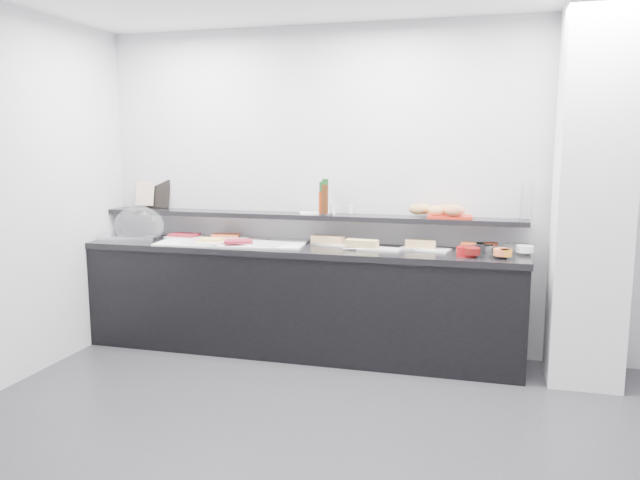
% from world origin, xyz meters
% --- Properties ---
extents(ground, '(5.00, 5.00, 0.00)m').
position_xyz_m(ground, '(0.00, 0.00, 0.00)').
color(ground, '#2D2D30').
rests_on(ground, ground).
extents(back_wall, '(5.00, 0.02, 2.70)m').
position_xyz_m(back_wall, '(0.00, 2.00, 1.35)').
color(back_wall, '#B7B8BE').
rests_on(back_wall, ground).
extents(column, '(0.50, 0.50, 2.70)m').
position_xyz_m(column, '(1.50, 1.65, 1.35)').
color(column, white).
rests_on(column, ground).
extents(buffet_cabinet, '(3.60, 0.60, 0.85)m').
position_xyz_m(buffet_cabinet, '(-0.70, 1.70, 0.42)').
color(buffet_cabinet, black).
rests_on(buffet_cabinet, ground).
extents(counter_top, '(3.62, 0.62, 0.05)m').
position_xyz_m(counter_top, '(-0.70, 1.70, 0.88)').
color(counter_top, black).
rests_on(counter_top, buffet_cabinet).
extents(wall_shelf, '(3.60, 0.25, 0.04)m').
position_xyz_m(wall_shelf, '(-0.70, 1.88, 1.13)').
color(wall_shelf, black).
rests_on(wall_shelf, back_wall).
extents(cloche_base, '(0.55, 0.41, 0.04)m').
position_xyz_m(cloche_base, '(-2.24, 1.70, 0.92)').
color(cloche_base, silver).
rests_on(cloche_base, counter_top).
extents(cloche_dome, '(0.48, 0.37, 0.34)m').
position_xyz_m(cloche_dome, '(-2.14, 1.67, 1.03)').
color(cloche_dome, white).
rests_on(cloche_dome, cloche_base).
extents(linen_runner, '(1.29, 0.71, 0.01)m').
position_xyz_m(linen_runner, '(-1.29, 1.74, 0.91)').
color(linen_runner, silver).
rests_on(linen_runner, counter_top).
extents(platter_meat_a, '(0.31, 0.22, 0.01)m').
position_xyz_m(platter_meat_a, '(-1.78, 1.79, 0.92)').
color(platter_meat_a, silver).
rests_on(platter_meat_a, linen_runner).
extents(food_meat_a, '(0.26, 0.17, 0.02)m').
position_xyz_m(food_meat_a, '(-1.78, 1.79, 0.94)').
color(food_meat_a, maroon).
rests_on(food_meat_a, platter_meat_a).
extents(platter_salmon, '(0.31, 0.25, 0.01)m').
position_xyz_m(platter_salmon, '(-1.34, 1.84, 0.92)').
color(platter_salmon, silver).
rests_on(platter_salmon, linen_runner).
extents(food_salmon, '(0.27, 0.20, 0.02)m').
position_xyz_m(food_salmon, '(-1.41, 1.86, 0.94)').
color(food_salmon, '#EB5830').
rests_on(food_salmon, platter_salmon).
extents(platter_cheese, '(0.36, 0.25, 0.01)m').
position_xyz_m(platter_cheese, '(-1.48, 1.57, 0.92)').
color(platter_cheese, white).
rests_on(platter_cheese, linen_runner).
extents(food_cheese, '(0.19, 0.13, 0.02)m').
position_xyz_m(food_cheese, '(-1.43, 1.60, 0.94)').
color(food_cheese, '#FDCB62').
rests_on(food_cheese, platter_cheese).
extents(platter_meat_b, '(0.36, 0.26, 0.01)m').
position_xyz_m(platter_meat_b, '(-0.98, 1.63, 0.92)').
color(platter_meat_b, white).
rests_on(platter_meat_b, linen_runner).
extents(food_meat_b, '(0.26, 0.21, 0.02)m').
position_xyz_m(food_meat_b, '(-1.17, 1.57, 0.94)').
color(food_meat_b, maroon).
rests_on(food_meat_b, platter_meat_b).
extents(sandwich_plate_left, '(0.38, 0.25, 0.01)m').
position_xyz_m(sandwich_plate_left, '(-0.45, 1.84, 0.91)').
color(sandwich_plate_left, white).
rests_on(sandwich_plate_left, counter_top).
extents(sandwich_food_left, '(0.29, 0.17, 0.06)m').
position_xyz_m(sandwich_food_left, '(-0.48, 1.83, 0.94)').
color(sandwich_food_left, '#E8B879').
rests_on(sandwich_food_left, sandwich_plate_left).
extents(tongs_left, '(0.16, 0.02, 0.01)m').
position_xyz_m(tongs_left, '(-0.39, 1.78, 0.92)').
color(tongs_left, silver).
rests_on(tongs_left, sandwich_plate_left).
extents(sandwich_plate_mid, '(0.35, 0.18, 0.01)m').
position_xyz_m(sandwich_plate_mid, '(-0.03, 1.70, 0.91)').
color(sandwich_plate_mid, white).
rests_on(sandwich_plate_mid, counter_top).
extents(sandwich_food_mid, '(0.26, 0.12, 0.06)m').
position_xyz_m(sandwich_food_mid, '(-0.17, 1.70, 0.94)').
color(sandwich_food_mid, '#D1BA6E').
rests_on(sandwich_food_mid, sandwich_plate_mid).
extents(tongs_mid, '(0.16, 0.03, 0.01)m').
position_xyz_m(tongs_mid, '(-0.22, 1.59, 0.92)').
color(tongs_mid, silver).
rests_on(tongs_mid, sandwich_plate_mid).
extents(sandwich_plate_right, '(0.42, 0.25, 0.01)m').
position_xyz_m(sandwich_plate_right, '(0.32, 1.78, 0.91)').
color(sandwich_plate_right, white).
rests_on(sandwich_plate_right, counter_top).
extents(sandwich_food_right, '(0.25, 0.11, 0.06)m').
position_xyz_m(sandwich_food_right, '(0.28, 1.80, 0.94)').
color(sandwich_food_right, tan).
rests_on(sandwich_food_right, sandwich_plate_right).
extents(tongs_right, '(0.15, 0.06, 0.01)m').
position_xyz_m(tongs_right, '(0.23, 1.72, 0.92)').
color(tongs_right, silver).
rests_on(tongs_right, sandwich_plate_right).
extents(bowl_glass_fruit, '(0.21, 0.21, 0.07)m').
position_xyz_m(bowl_glass_fruit, '(0.71, 1.77, 0.94)').
color(bowl_glass_fruit, silver).
rests_on(bowl_glass_fruit, counter_top).
extents(fill_glass_fruit, '(0.13, 0.13, 0.05)m').
position_xyz_m(fill_glass_fruit, '(0.65, 1.79, 0.95)').
color(fill_glass_fruit, '#CA4C1B').
rests_on(fill_glass_fruit, bowl_glass_fruit).
extents(bowl_black_jam, '(0.14, 0.14, 0.07)m').
position_xyz_m(bowl_black_jam, '(0.77, 1.80, 0.94)').
color(bowl_black_jam, black).
rests_on(bowl_black_jam, counter_top).
extents(fill_black_jam, '(0.13, 0.13, 0.05)m').
position_xyz_m(fill_black_jam, '(0.82, 1.83, 0.95)').
color(fill_black_jam, '#591D0C').
rests_on(fill_black_jam, bowl_black_jam).
extents(bowl_glass_cream, '(0.27, 0.27, 0.07)m').
position_xyz_m(bowl_glass_cream, '(1.02, 1.82, 0.94)').
color(bowl_glass_cream, silver).
rests_on(bowl_glass_cream, counter_top).
extents(fill_glass_cream, '(0.15, 0.15, 0.05)m').
position_xyz_m(fill_glass_cream, '(1.07, 1.76, 0.95)').
color(fill_glass_cream, white).
rests_on(fill_glass_cream, bowl_glass_cream).
extents(bowl_red_jam, '(0.16, 0.16, 0.07)m').
position_xyz_m(bowl_red_jam, '(0.64, 1.60, 0.94)').
color(bowl_red_jam, maroon).
rests_on(bowl_red_jam, counter_top).
extents(fill_red_jam, '(0.12, 0.12, 0.05)m').
position_xyz_m(fill_red_jam, '(0.68, 1.56, 0.95)').
color(fill_red_jam, '#5F0E0D').
rests_on(fill_red_jam, bowl_red_jam).
extents(bowl_glass_salmon, '(0.18, 0.18, 0.07)m').
position_xyz_m(bowl_glass_salmon, '(0.86, 1.62, 0.94)').
color(bowl_glass_salmon, silver).
rests_on(bowl_glass_salmon, counter_top).
extents(fill_glass_salmon, '(0.15, 0.15, 0.05)m').
position_xyz_m(fill_glass_salmon, '(0.90, 1.57, 0.95)').
color(fill_glass_salmon, '#FE703E').
rests_on(fill_glass_salmon, bowl_glass_salmon).
extents(bowl_black_fruit, '(0.15, 0.15, 0.07)m').
position_xyz_m(bowl_black_fruit, '(0.88, 1.59, 0.94)').
color(bowl_black_fruit, black).
rests_on(bowl_black_fruit, counter_top).
extents(fill_black_fruit, '(0.12, 0.12, 0.05)m').
position_xyz_m(fill_black_fruit, '(0.92, 1.55, 0.95)').
color(fill_black_fruit, orange).
rests_on(fill_black_fruit, bowl_black_fruit).
extents(framed_print, '(0.23, 0.09, 0.26)m').
position_xyz_m(framed_print, '(-2.13, 1.99, 1.28)').
color(framed_print, black).
rests_on(framed_print, wall_shelf).
extents(print_art, '(0.18, 0.06, 0.22)m').
position_xyz_m(print_art, '(-2.25, 1.97, 1.28)').
color(print_art, '#C3A78D').
rests_on(print_art, framed_print).
extents(condiment_tray, '(0.33, 0.27, 0.01)m').
position_xyz_m(condiment_tray, '(-0.60, 1.91, 1.16)').
color(condiment_tray, white).
rests_on(condiment_tray, wall_shelf).
extents(bottle_green_a, '(0.08, 0.08, 0.26)m').
position_xyz_m(bottle_green_a, '(-0.54, 1.87, 1.29)').
color(bottle_green_a, '#103B16').
rests_on(bottle_green_a, condiment_tray).
extents(bottle_brown, '(0.06, 0.06, 0.24)m').
position_xyz_m(bottle_brown, '(-0.51, 1.81, 1.28)').
color(bottle_brown, '#3D1E0B').
rests_on(bottle_brown, condiment_tray).
extents(bottle_green_b, '(0.06, 0.06, 0.28)m').
position_xyz_m(bottle_green_b, '(-0.53, 1.91, 1.30)').
color(bottle_green_b, '#0F3815').
rests_on(bottle_green_b, condiment_tray).
extents(bottle_hot, '(0.05, 0.05, 0.18)m').
position_xyz_m(bottle_hot, '(-0.55, 1.84, 1.25)').
color(bottle_hot, '#AC320C').
rests_on(bottle_hot, condiment_tray).
extents(shaker_salt, '(0.04, 0.04, 0.07)m').
position_xyz_m(shaker_salt, '(-0.46, 1.86, 1.20)').
color(shaker_salt, silver).
rests_on(shaker_salt, condiment_tray).
extents(shaker_pepper, '(0.04, 0.04, 0.07)m').
position_xyz_m(shaker_pepper, '(-0.31, 1.90, 1.20)').
color(shaker_pepper, white).
rests_on(shaker_pepper, condiment_tray).
extents(bread_tray, '(0.36, 0.27, 0.02)m').
position_xyz_m(bread_tray, '(0.50, 1.91, 1.16)').
color(bread_tray, red).
rests_on(bread_tray, wall_shelf).
extents(bread_roll_nw, '(0.14, 0.11, 0.08)m').
position_xyz_m(bread_roll_nw, '(0.28, 1.94, 1.21)').
color(bread_roll_nw, tan).
rests_on(bread_roll_nw, bread_tray).
extents(bread_roll_n, '(0.14, 0.10, 0.08)m').
position_xyz_m(bread_roll_n, '(0.47, 1.92, 1.21)').
color(bread_roll_n, '#AF8542').
rests_on(bread_roll_n, bread_tray).
extents(bread_roll_ne, '(0.12, 0.08, 0.08)m').
position_xyz_m(bread_roll_ne, '(0.49, 1.92, 1.21)').
color(bread_roll_ne, '#AE8942').
rests_on(bread_roll_ne, bread_tray).
extents(bread_roll_sw, '(0.13, 0.10, 0.08)m').
position_xyz_m(bread_roll_sw, '(0.39, 1.84, 1.21)').
color(bread_roll_sw, tan).
rests_on(bread_roll_sw, bread_tray).
extents(bread_roll_s, '(0.16, 0.13, 0.08)m').
position_xyz_m(bread_roll_s, '(0.53, 1.82, 1.21)').
color(bread_roll_s, '#AA6A41').
rests_on(bread_roll_s, bread_tray).
extents(bread_roll_se, '(0.14, 0.11, 0.08)m').
position_xyz_m(bread_roll_se, '(0.55, 1.85, 1.21)').
color(bread_roll_se, '#D1834F').
rests_on(bread_roll_se, bread_tray).
extents(bread_roll_midw, '(0.16, 0.12, 0.08)m').
position_xyz_m(bread_roll_midw, '(0.24, 1.88, 1.21)').
color(bread_roll_midw, '#AB7F41').
rests_on(bread_roll_midw, bread_tray).
extents(bread_roll_mide, '(0.16, 0.13, 0.08)m').
position_xyz_m(bread_roll_mide, '(0.55, 1.90, 1.21)').
color(bread_roll_mide, tan).
rests_on(bread_roll_mide, bread_tray).
extents(carafe, '(0.10, 0.10, 0.30)m').
position_xyz_m(carafe, '(1.07, 1.91, 1.30)').
color(carafe, silver).
rests_on(carafe, wall_shelf).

